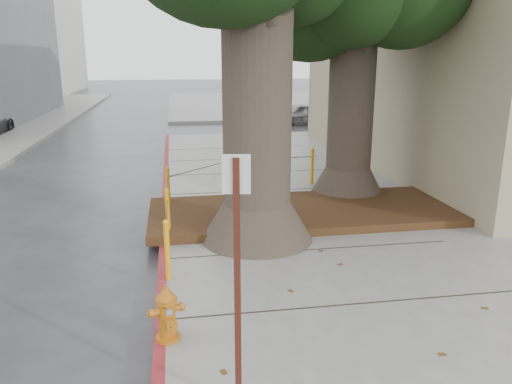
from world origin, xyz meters
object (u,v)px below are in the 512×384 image
signpost (237,272)px  car_silver (309,113)px  car_red (423,113)px  fire_hydrant (167,313)px

signpost → car_silver: size_ratio=0.78×
signpost → car_red: 23.72m
signpost → car_silver: 21.77m
car_silver → car_red: 6.01m
fire_hydrant → car_red: size_ratio=0.22×
signpost → car_silver: (6.37, 20.79, -1.00)m
fire_hydrant → signpost: 1.79m
fire_hydrant → car_silver: (7.04, 19.51, 0.05)m
fire_hydrant → car_silver: car_silver is taller
fire_hydrant → car_red: (13.02, 18.94, 0.04)m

